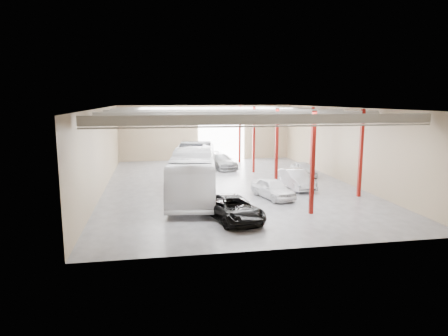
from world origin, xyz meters
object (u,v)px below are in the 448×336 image
object	(u,v)px
coach_bus	(194,172)
car_row_c	(220,161)
black_sedan	(233,208)
car_right_near	(295,179)
car_row_a	(273,188)
car_right_far	(304,169)
car_row_b	(205,174)

from	to	relation	value
coach_bus	car_row_c	bearing A→B (deg)	79.04
black_sedan	coach_bus	bearing A→B (deg)	89.98
coach_bus	car_row_c	distance (m)	13.15
coach_bus	car_row_c	size ratio (longest dim) A/B	2.47
black_sedan	car_right_near	xyz separation A→B (m)	(7.28, 8.27, 0.05)
car_row_a	car_right_near	xyz separation A→B (m)	(3.00, 3.07, 0.05)
car_row_c	car_right_far	world-z (taller)	car_row_c
car_row_a	car_row_c	bearing A→B (deg)	81.94
coach_bus	car_right_far	bearing A→B (deg)	36.10
black_sedan	car_row_b	xyz separation A→B (m)	(-0.22, 12.03, 0.04)
car_row_b	car_right_near	xyz separation A→B (m)	(7.50, -3.76, 0.02)
car_right_near	car_row_a	bearing A→B (deg)	-139.70
car_row_c	black_sedan	bearing A→B (deg)	-112.40
coach_bus	car_right_far	world-z (taller)	coach_bus
coach_bus	car_row_c	world-z (taller)	coach_bus
coach_bus	car_row_b	world-z (taller)	coach_bus
coach_bus	car_right_far	xyz separation A→B (m)	(11.85, 6.34, -1.25)
black_sedan	car_row_a	bearing A→B (deg)	36.56
car_row_a	car_right_near	distance (m)	4.29
car_row_c	car_right_near	bearing A→B (deg)	-82.07
car_row_a	car_row_b	distance (m)	8.18
car_row_a	car_row_c	world-z (taller)	car_row_c
black_sedan	car_right_near	distance (m)	11.02
car_row_b	car_row_c	size ratio (longest dim) A/B	0.87
black_sedan	car_right_near	size ratio (longest dim) A/B	1.11
coach_bus	car_row_a	world-z (taller)	coach_bus
car_row_c	car_row_a	bearing A→B (deg)	-98.00
black_sedan	car_row_c	size ratio (longest dim) A/B	0.99
car_right_near	car_row_c	bearing A→B (deg)	107.73
black_sedan	car_row_a	world-z (taller)	black_sedan
coach_bus	car_row_a	xyz separation A→B (m)	(6.05, -1.94, -1.19)
black_sedan	car_row_b	world-z (taller)	car_row_b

